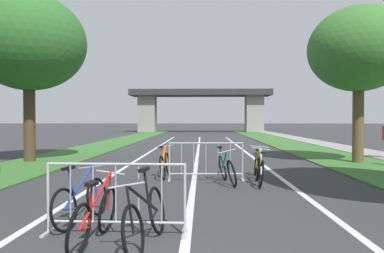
{
  "coord_description": "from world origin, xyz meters",
  "views": [
    {
      "loc": [
        0.23,
        -2.03,
        1.68
      ],
      "look_at": [
        -0.52,
        23.94,
        1.17
      ],
      "focal_mm": 33.43,
      "sensor_mm": 36.0,
      "label": 1
    }
  ],
  "objects_px": {
    "crowd_barrier_nearest": "(116,199)",
    "crowd_barrier_second": "(206,162)",
    "bicycle_black_1": "(146,217)",
    "bicycle_blue_2": "(81,200)",
    "bicycle_red_6": "(95,217)",
    "tree_right_maple_mid": "(359,50)",
    "bicycle_teal_4": "(226,169)",
    "bicycle_yellow_0": "(257,166)",
    "bicycle_orange_3": "(165,164)",
    "tree_left_oak_mid": "(29,43)",
    "bicycle_silver_5": "(260,170)"
  },
  "relations": [
    {
      "from": "crowd_barrier_nearest",
      "to": "crowd_barrier_second",
      "type": "height_order",
      "value": "same"
    },
    {
      "from": "bicycle_black_1",
      "to": "bicycle_blue_2",
      "type": "distance_m",
      "value": 1.61
    },
    {
      "from": "bicycle_blue_2",
      "to": "crowd_barrier_nearest",
      "type": "bearing_deg",
      "value": -26.19
    },
    {
      "from": "bicycle_red_6",
      "to": "tree_right_maple_mid",
      "type": "bearing_deg",
      "value": 55.44
    },
    {
      "from": "bicycle_teal_4",
      "to": "tree_right_maple_mid",
      "type": "bearing_deg",
      "value": -150.05
    },
    {
      "from": "crowd_barrier_nearest",
      "to": "bicycle_blue_2",
      "type": "xyz_separation_m",
      "value": [
        -0.7,
        0.57,
        -0.15
      ]
    },
    {
      "from": "tree_right_maple_mid",
      "to": "bicycle_teal_4",
      "type": "relative_size",
      "value": 3.46
    },
    {
      "from": "bicycle_yellow_0",
      "to": "bicycle_black_1",
      "type": "distance_m",
      "value": 6.08
    },
    {
      "from": "bicycle_blue_2",
      "to": "bicycle_orange_3",
      "type": "distance_m",
      "value": 4.72
    },
    {
      "from": "bicycle_teal_4",
      "to": "bicycle_red_6",
      "type": "bearing_deg",
      "value": 56.13
    },
    {
      "from": "tree_left_oak_mid",
      "to": "bicycle_silver_5",
      "type": "distance_m",
      "value": 10.39
    },
    {
      "from": "tree_right_maple_mid",
      "to": "bicycle_teal_4",
      "type": "height_order",
      "value": "tree_right_maple_mid"
    },
    {
      "from": "bicycle_black_1",
      "to": "bicycle_red_6",
      "type": "xyz_separation_m",
      "value": [
        -0.7,
        0.05,
        -0.01
      ]
    },
    {
      "from": "crowd_barrier_second",
      "to": "bicycle_black_1",
      "type": "relative_size",
      "value": 1.17
    },
    {
      "from": "bicycle_black_1",
      "to": "bicycle_red_6",
      "type": "distance_m",
      "value": 0.7
    },
    {
      "from": "tree_right_maple_mid",
      "to": "bicycle_orange_3",
      "type": "distance_m",
      "value": 8.76
    },
    {
      "from": "tree_right_maple_mid",
      "to": "bicycle_orange_3",
      "type": "bearing_deg",
      "value": -154.04
    },
    {
      "from": "bicycle_blue_2",
      "to": "bicycle_red_6",
      "type": "distance_m",
      "value": 1.13
    },
    {
      "from": "bicycle_black_1",
      "to": "tree_left_oak_mid",
      "type": "bearing_deg",
      "value": -49.31
    },
    {
      "from": "bicycle_teal_4",
      "to": "tree_left_oak_mid",
      "type": "bearing_deg",
      "value": -40.77
    },
    {
      "from": "bicycle_yellow_0",
      "to": "bicycle_orange_3",
      "type": "height_order",
      "value": "bicycle_yellow_0"
    },
    {
      "from": "tree_left_oak_mid",
      "to": "bicycle_blue_2",
      "type": "distance_m",
      "value": 10.37
    },
    {
      "from": "crowd_barrier_nearest",
      "to": "tree_left_oak_mid",
      "type": "bearing_deg",
      "value": 122.49
    },
    {
      "from": "tree_left_oak_mid",
      "to": "bicycle_black_1",
      "type": "height_order",
      "value": "tree_left_oak_mid"
    },
    {
      "from": "tree_right_maple_mid",
      "to": "bicycle_yellow_0",
      "type": "xyz_separation_m",
      "value": [
        -4.37,
        -3.48,
        -3.97
      ]
    },
    {
      "from": "bicycle_silver_5",
      "to": "bicycle_blue_2",
      "type": "bearing_deg",
      "value": -129.66
    },
    {
      "from": "crowd_barrier_second",
      "to": "bicycle_blue_2",
      "type": "height_order",
      "value": "crowd_barrier_second"
    },
    {
      "from": "bicycle_silver_5",
      "to": "crowd_barrier_nearest",
      "type": "bearing_deg",
      "value": -119.18
    },
    {
      "from": "bicycle_yellow_0",
      "to": "bicycle_orange_3",
      "type": "distance_m",
      "value": 2.66
    },
    {
      "from": "bicycle_silver_5",
      "to": "bicycle_red_6",
      "type": "distance_m",
      "value": 5.41
    },
    {
      "from": "crowd_barrier_nearest",
      "to": "bicycle_black_1",
      "type": "distance_m",
      "value": 0.72
    },
    {
      "from": "bicycle_silver_5",
      "to": "crowd_barrier_second",
      "type": "bearing_deg",
      "value": 161.9
    },
    {
      "from": "tree_right_maple_mid",
      "to": "bicycle_black_1",
      "type": "bearing_deg",
      "value": -126.29
    },
    {
      "from": "crowd_barrier_second",
      "to": "bicycle_silver_5",
      "type": "bearing_deg",
      "value": -22.76
    },
    {
      "from": "tree_right_maple_mid",
      "to": "bicycle_black_1",
      "type": "distance_m",
      "value": 11.96
    },
    {
      "from": "bicycle_yellow_0",
      "to": "bicycle_red_6",
      "type": "height_order",
      "value": "bicycle_yellow_0"
    },
    {
      "from": "bicycle_blue_2",
      "to": "bicycle_red_6",
      "type": "height_order",
      "value": "bicycle_blue_2"
    },
    {
      "from": "bicycle_yellow_0",
      "to": "bicycle_silver_5",
      "type": "height_order",
      "value": "bicycle_yellow_0"
    },
    {
      "from": "crowd_barrier_second",
      "to": "bicycle_black_1",
      "type": "distance_m",
      "value": 5.24
    },
    {
      "from": "bicycle_yellow_0",
      "to": "bicycle_silver_5",
      "type": "bearing_deg",
      "value": 90.54
    },
    {
      "from": "tree_right_maple_mid",
      "to": "bicycle_silver_5",
      "type": "bearing_deg",
      "value": -134.59
    },
    {
      "from": "crowd_barrier_second",
      "to": "bicycle_teal_4",
      "type": "bearing_deg",
      "value": -41.57
    },
    {
      "from": "bicycle_orange_3",
      "to": "bicycle_teal_4",
      "type": "distance_m",
      "value": 1.99
    },
    {
      "from": "bicycle_blue_2",
      "to": "bicycle_silver_5",
      "type": "height_order",
      "value": "bicycle_blue_2"
    },
    {
      "from": "bicycle_black_1",
      "to": "crowd_barrier_second",
      "type": "bearing_deg",
      "value": -92.02
    },
    {
      "from": "crowd_barrier_second",
      "to": "bicycle_silver_5",
      "type": "distance_m",
      "value": 1.51
    },
    {
      "from": "crowd_barrier_second",
      "to": "crowd_barrier_nearest",
      "type": "bearing_deg",
      "value": -106.22
    },
    {
      "from": "tree_right_maple_mid",
      "to": "bicycle_silver_5",
      "type": "height_order",
      "value": "tree_right_maple_mid"
    },
    {
      "from": "crowd_barrier_nearest",
      "to": "tree_right_maple_mid",
      "type": "bearing_deg",
      "value": 50.11
    },
    {
      "from": "bicycle_yellow_0",
      "to": "bicycle_teal_4",
      "type": "distance_m",
      "value": 1.32
    }
  ]
}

